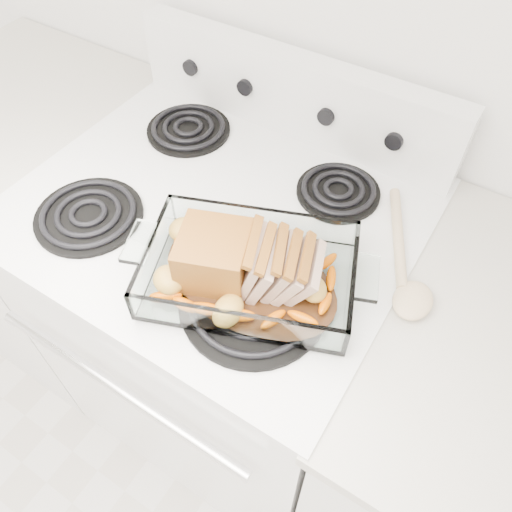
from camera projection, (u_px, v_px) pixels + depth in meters
The scene contains 7 objects.
electric_range at pixel (227, 323), 1.35m from camera, with size 0.78×0.70×1.12m.
counter_left at pixel (54, 229), 1.58m from camera, with size 0.58×0.68×0.93m.
counter_right at pixel (467, 461), 1.14m from camera, with size 0.58×0.68×0.93m.
baking_dish at pixel (250, 275), 0.85m from camera, with size 0.35×0.23×0.07m.
pork_roast at pixel (238, 256), 0.83m from camera, with size 0.24×0.11×0.09m.
roast_vegetables at pixel (258, 258), 0.86m from camera, with size 0.33×0.18×0.04m.
wooden_spoon at pixel (406, 271), 0.88m from camera, with size 0.17×0.28×0.02m.
Camera 1 is at (0.44, 1.10, 1.65)m, focal length 35.00 mm.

